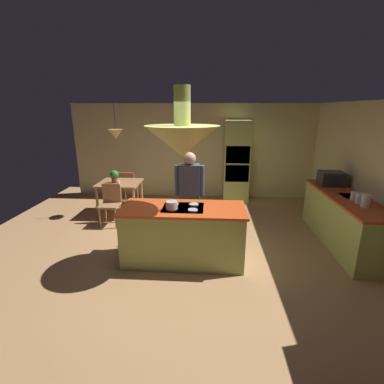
{
  "coord_description": "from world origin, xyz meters",
  "views": [
    {
      "loc": [
        0.41,
        -4.32,
        2.4
      ],
      "look_at": [
        0.1,
        0.4,
        1.0
      ],
      "focal_mm": 26.25,
      "sensor_mm": 36.0,
      "label": 1
    }
  ],
  "objects_px": {
    "oven_tower": "(236,162)",
    "potted_plant_on_table": "(114,176)",
    "canister_sugar": "(360,198)",
    "microwave_on_counter": "(331,179)",
    "canister_tea": "(354,196)",
    "chair_facing_island": "(111,201)",
    "person_at_island": "(190,192)",
    "chair_by_back_wall": "(128,185)",
    "kitchen_island": "(183,234)",
    "cooking_pot_on_cooktop": "(172,205)",
    "canister_flour": "(366,201)",
    "dining_table": "(120,187)",
    "cup_on_table": "(118,183)"
  },
  "relations": [
    {
      "from": "oven_tower",
      "to": "cup_on_table",
      "type": "height_order",
      "value": "oven_tower"
    },
    {
      "from": "dining_table",
      "to": "chair_facing_island",
      "type": "relative_size",
      "value": 1.1
    },
    {
      "from": "canister_tea",
      "to": "person_at_island",
      "type": "bearing_deg",
      "value": 177.31
    },
    {
      "from": "oven_tower",
      "to": "canister_tea",
      "type": "bearing_deg",
      "value": -57.03
    },
    {
      "from": "canister_flour",
      "to": "canister_sugar",
      "type": "xyz_separation_m",
      "value": [
        0.0,
        0.18,
        -0.02
      ]
    },
    {
      "from": "kitchen_island",
      "to": "cup_on_table",
      "type": "height_order",
      "value": "kitchen_island"
    },
    {
      "from": "kitchen_island",
      "to": "potted_plant_on_table",
      "type": "distance_m",
      "value": 2.74
    },
    {
      "from": "canister_sugar",
      "to": "potted_plant_on_table",
      "type": "bearing_deg",
      "value": 160.41
    },
    {
      "from": "oven_tower",
      "to": "potted_plant_on_table",
      "type": "xyz_separation_m",
      "value": [
        -2.88,
        -1.22,
        -0.14
      ]
    },
    {
      "from": "canister_sugar",
      "to": "cooking_pot_on_cooktop",
      "type": "bearing_deg",
      "value": -170.33
    },
    {
      "from": "kitchen_island",
      "to": "cooking_pot_on_cooktop",
      "type": "relative_size",
      "value": 10.87
    },
    {
      "from": "chair_by_back_wall",
      "to": "microwave_on_counter",
      "type": "bearing_deg",
      "value": 164.77
    },
    {
      "from": "potted_plant_on_table",
      "to": "canister_flour",
      "type": "distance_m",
      "value": 4.97
    },
    {
      "from": "oven_tower",
      "to": "canister_flour",
      "type": "bearing_deg",
      "value": -60.23
    },
    {
      "from": "potted_plant_on_table",
      "to": "canister_tea",
      "type": "xyz_separation_m",
      "value": [
        4.62,
        -1.46,
        0.07
      ]
    },
    {
      "from": "potted_plant_on_table",
      "to": "oven_tower",
      "type": "bearing_deg",
      "value": 22.9
    },
    {
      "from": "chair_facing_island",
      "to": "oven_tower",
      "type": "bearing_deg",
      "value": 32.71
    },
    {
      "from": "oven_tower",
      "to": "chair_facing_island",
      "type": "xyz_separation_m",
      "value": [
        -2.8,
        -1.8,
        -0.56
      ]
    },
    {
      "from": "person_at_island",
      "to": "kitchen_island",
      "type": "bearing_deg",
      "value": -94.15
    },
    {
      "from": "canister_sugar",
      "to": "microwave_on_counter",
      "type": "height_order",
      "value": "microwave_on_counter"
    },
    {
      "from": "chair_facing_island",
      "to": "canister_tea",
      "type": "xyz_separation_m",
      "value": [
        4.54,
        -0.88,
        0.49
      ]
    },
    {
      "from": "kitchen_island",
      "to": "chair_by_back_wall",
      "type": "distance_m",
      "value": 3.24
    },
    {
      "from": "chair_by_back_wall",
      "to": "cooking_pot_on_cooktop",
      "type": "xyz_separation_m",
      "value": [
        1.54,
        -2.89,
        0.5
      ]
    },
    {
      "from": "microwave_on_counter",
      "to": "potted_plant_on_table",
      "type": "bearing_deg",
      "value": 173.74
    },
    {
      "from": "kitchen_island",
      "to": "dining_table",
      "type": "xyz_separation_m",
      "value": [
        -1.7,
        2.1,
        0.18
      ]
    },
    {
      "from": "person_at_island",
      "to": "canister_tea",
      "type": "bearing_deg",
      "value": -2.69
    },
    {
      "from": "cup_on_table",
      "to": "canister_sugar",
      "type": "relative_size",
      "value": 0.52
    },
    {
      "from": "chair_by_back_wall",
      "to": "potted_plant_on_table",
      "type": "height_order",
      "value": "potted_plant_on_table"
    },
    {
      "from": "canister_flour",
      "to": "cooking_pot_on_cooktop",
      "type": "bearing_deg",
      "value": -173.7
    },
    {
      "from": "kitchen_island",
      "to": "cup_on_table",
      "type": "distance_m",
      "value": 2.53
    },
    {
      "from": "person_at_island",
      "to": "canister_flour",
      "type": "bearing_deg",
      "value": -9.98
    },
    {
      "from": "kitchen_island",
      "to": "microwave_on_counter",
      "type": "distance_m",
      "value": 3.28
    },
    {
      "from": "oven_tower",
      "to": "person_at_island",
      "type": "relative_size",
      "value": 1.26
    },
    {
      "from": "oven_tower",
      "to": "microwave_on_counter",
      "type": "relative_size",
      "value": 4.63
    },
    {
      "from": "chair_by_back_wall",
      "to": "canister_tea",
      "type": "height_order",
      "value": "canister_tea"
    },
    {
      "from": "person_at_island",
      "to": "canister_tea",
      "type": "height_order",
      "value": "person_at_island"
    },
    {
      "from": "chair_facing_island",
      "to": "microwave_on_counter",
      "type": "distance_m",
      "value": 4.57
    },
    {
      "from": "chair_facing_island",
      "to": "chair_by_back_wall",
      "type": "height_order",
      "value": "same"
    },
    {
      "from": "canister_flour",
      "to": "chair_by_back_wall",
      "type": "bearing_deg",
      "value": 150.64
    },
    {
      "from": "oven_tower",
      "to": "cooking_pot_on_cooktop",
      "type": "bearing_deg",
      "value": -110.48
    },
    {
      "from": "person_at_island",
      "to": "potted_plant_on_table",
      "type": "height_order",
      "value": "person_at_island"
    },
    {
      "from": "canister_tea",
      "to": "microwave_on_counter",
      "type": "bearing_deg",
      "value": 90.0
    },
    {
      "from": "potted_plant_on_table",
      "to": "canister_tea",
      "type": "distance_m",
      "value": 4.85
    },
    {
      "from": "oven_tower",
      "to": "chair_facing_island",
      "type": "height_order",
      "value": "oven_tower"
    },
    {
      "from": "oven_tower",
      "to": "canister_sugar",
      "type": "bearing_deg",
      "value": -58.7
    },
    {
      "from": "canister_tea",
      "to": "potted_plant_on_table",
      "type": "bearing_deg",
      "value": 162.41
    },
    {
      "from": "potted_plant_on_table",
      "to": "chair_by_back_wall",
      "type": "bearing_deg",
      "value": 83.62
    },
    {
      "from": "dining_table",
      "to": "chair_facing_island",
      "type": "bearing_deg",
      "value": -90.0
    },
    {
      "from": "person_at_island",
      "to": "canister_sugar",
      "type": "xyz_separation_m",
      "value": [
        2.79,
        -0.31,
        0.04
      ]
    },
    {
      "from": "cup_on_table",
      "to": "canister_sugar",
      "type": "bearing_deg",
      "value": -18.49
    }
  ]
}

